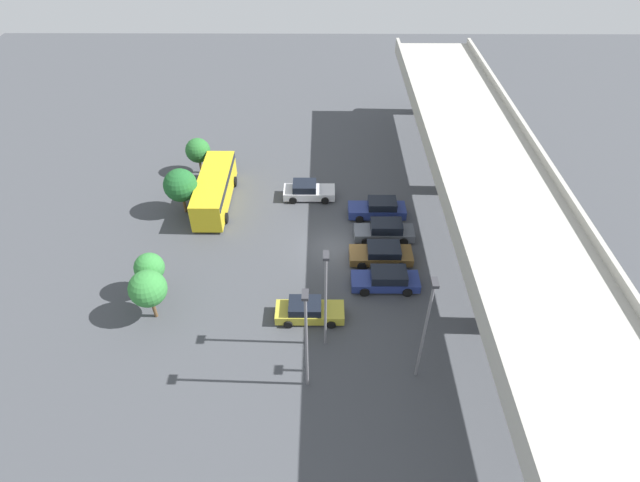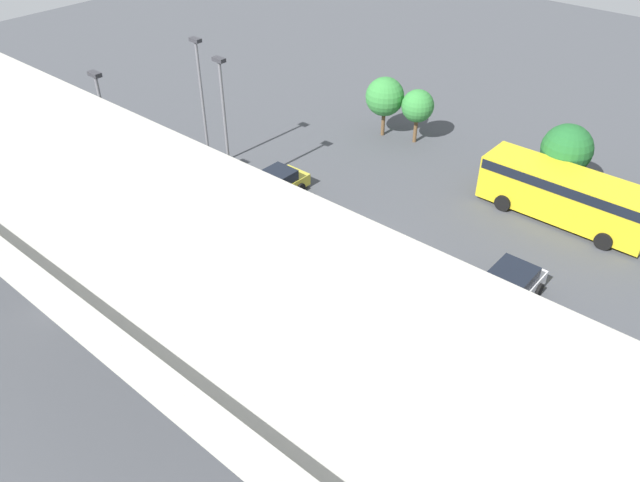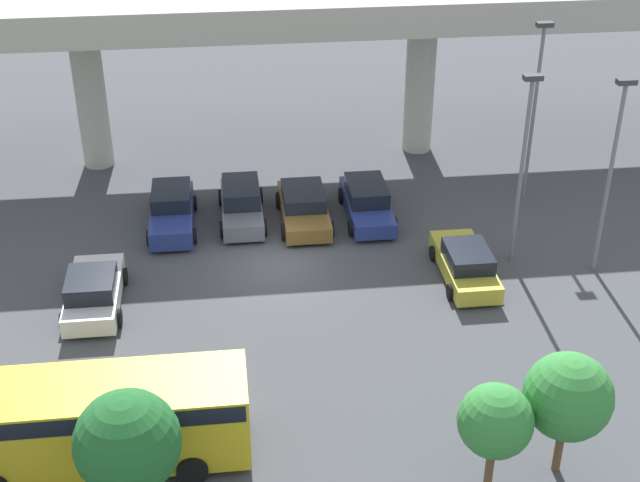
# 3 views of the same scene
# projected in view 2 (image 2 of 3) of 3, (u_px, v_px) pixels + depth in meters

# --- Properties ---
(ground_plane) EXTENTS (101.92, 101.92, 0.00)m
(ground_plane) POSITION_uv_depth(u_px,v_px,m) (355.00, 262.00, 30.21)
(ground_plane) COLOR #424449
(highway_overpass) EXTENTS (49.00, 7.73, 8.36)m
(highway_overpass) POSITION_uv_depth(u_px,v_px,m) (152.00, 247.00, 19.62)
(highway_overpass) COLOR #ADAAA0
(highway_overpass) RESTS_ON ground_plane
(parked_car_0) EXTENTS (2.13, 4.53, 1.53)m
(parked_car_0) POSITION_uv_depth(u_px,v_px,m) (507.00, 289.00, 27.47)
(parked_car_0) COLOR silver
(parked_car_0) RESTS_ON ground_plane
(parked_car_1) EXTENTS (2.03, 4.83, 1.62)m
(parked_car_1) POSITION_uv_depth(u_px,v_px,m) (377.00, 333.00, 25.16)
(parked_car_1) COLOR navy
(parked_car_1) RESTS_ON ground_plane
(parked_car_2) EXTENTS (1.96, 4.78, 1.63)m
(parked_car_2) POSITION_uv_depth(u_px,v_px,m) (317.00, 304.00, 26.55)
(parked_car_2) COLOR #515660
(parked_car_2) RESTS_ON ground_plane
(parked_car_3) EXTENTS (2.19, 4.77, 1.44)m
(parked_car_3) POSITION_uv_depth(u_px,v_px,m) (280.00, 275.00, 28.30)
(parked_car_3) COLOR brown
(parked_car_3) RESTS_ON ground_plane
(parked_car_4) EXTENTS (2.04, 4.88, 1.52)m
(parked_car_4) POSITION_uv_depth(u_px,v_px,m) (236.00, 251.00, 29.69)
(parked_car_4) COLOR navy
(parked_car_4) RESTS_ON ground_plane
(parked_car_5) EXTENTS (2.00, 4.62, 1.44)m
(parked_car_5) POSITION_uv_depth(u_px,v_px,m) (272.00, 187.00, 34.67)
(parked_car_5) COLOR gold
(parked_car_5) RESTS_ON ground_plane
(shuttle_bus) EXTENTS (8.80, 2.82, 2.67)m
(shuttle_bus) POSITION_uv_depth(u_px,v_px,m) (566.00, 193.00, 32.38)
(shuttle_bus) COLOR gold
(shuttle_bus) RESTS_ON ground_plane
(lamp_post_near_aisle) EXTENTS (0.70, 0.35, 8.03)m
(lamp_post_near_aisle) POSITION_uv_depth(u_px,v_px,m) (109.00, 138.00, 30.60)
(lamp_post_near_aisle) COLOR slate
(lamp_post_near_aisle) RESTS_ON ground_plane
(lamp_post_mid_lot) EXTENTS (0.70, 0.35, 7.77)m
(lamp_post_mid_lot) POSITION_uv_depth(u_px,v_px,m) (224.00, 117.00, 32.86)
(lamp_post_mid_lot) COLOR slate
(lamp_post_mid_lot) RESTS_ON ground_plane
(lamp_post_by_overpass) EXTENTS (0.70, 0.35, 7.86)m
(lamp_post_by_overpass) POSITION_uv_depth(u_px,v_px,m) (202.00, 96.00, 35.09)
(lamp_post_by_overpass) COLOR slate
(lamp_post_by_overpass) RESTS_ON ground_plane
(tree_front_centre) EXTENTS (2.78, 2.78, 4.11)m
(tree_front_centre) POSITION_uv_depth(u_px,v_px,m) (567.00, 149.00, 33.90)
(tree_front_centre) COLOR brown
(tree_front_centre) RESTS_ON ground_plane
(tree_front_right) EXTENTS (2.06, 2.06, 3.52)m
(tree_front_right) POSITION_uv_depth(u_px,v_px,m) (418.00, 106.00, 39.17)
(tree_front_right) COLOR brown
(tree_front_right) RESTS_ON ground_plane
(tree_front_far_right) EXTENTS (2.48, 2.48, 3.92)m
(tree_front_far_right) POSITION_uv_depth(u_px,v_px,m) (385.00, 97.00, 39.88)
(tree_front_far_right) COLOR brown
(tree_front_far_right) RESTS_ON ground_plane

